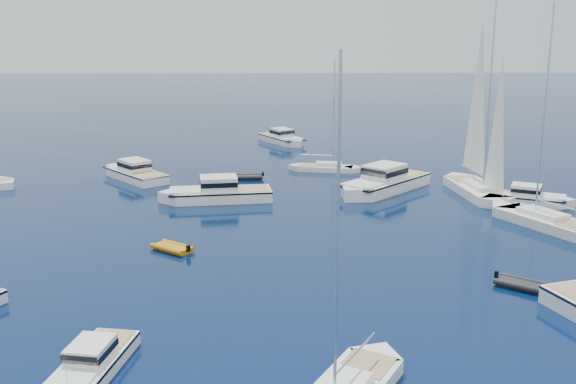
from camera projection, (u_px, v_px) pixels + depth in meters
ground at (362, 357)px, 34.04m from camera, size 400.00×400.00×0.00m
motor_cruiser_near at (91, 375)px, 32.31m from camera, size 3.66×7.98×2.02m
motor_cruiser_centre at (217, 201)px, 64.01m from camera, size 11.63×4.85×2.96m
motor_cruiser_far_r at (527, 204)px, 62.99m from camera, size 8.90×5.97×2.25m
motor_cruiser_far_l at (134, 179)px, 72.97m from camera, size 9.06×9.98×2.72m
motor_cruiser_distant at (382, 191)px, 67.71m from camera, size 11.66×12.04×3.37m
motor_cruiser_horizon at (283, 143)px, 94.91m from camera, size 7.49×9.92×2.56m
sailboat_mid_r at (547, 227)px, 55.81m from camera, size 8.76×12.61×18.44m
sailboat_centre at (325, 171)px, 76.99m from camera, size 9.06×4.06×12.91m
sailboat_sails_r at (477, 194)px, 66.32m from camera, size 4.91×13.53×19.44m
tender_yellow at (172, 251)px, 49.91m from camera, size 3.70×3.45×0.95m
tender_grey_near at (524, 288)px, 42.85m from camera, size 4.02×3.75×0.95m
tender_grey_far at (247, 179)px, 72.96m from camera, size 3.44×2.02×0.95m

